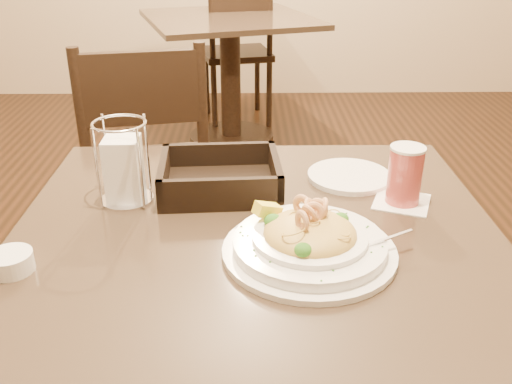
{
  "coord_description": "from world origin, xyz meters",
  "views": [
    {
      "loc": [
        -0.01,
        -0.89,
        1.27
      ],
      "look_at": [
        0.0,
        0.02,
        0.82
      ],
      "focal_mm": 40.0,
      "sensor_mm": 36.0,
      "label": 1
    }
  ],
  "objects_px": {
    "background_table": "(230,58)",
    "butter_ramekin": "(11,262)",
    "dining_chair_near": "(148,165)",
    "pasta_bowl": "(309,240)",
    "drink_glass": "(405,176)",
    "bread_basket": "(220,180)",
    "napkin_caddy": "(124,168)",
    "main_table": "(256,339)",
    "side_plate": "(349,176)",
    "dining_chair_far": "(238,48)"
  },
  "relations": [
    {
      "from": "pasta_bowl",
      "to": "napkin_caddy",
      "type": "xyz_separation_m",
      "value": [
        -0.35,
        0.21,
        0.05
      ]
    },
    {
      "from": "main_table",
      "to": "dining_chair_far",
      "type": "height_order",
      "value": "dining_chair_far"
    },
    {
      "from": "dining_chair_near",
      "to": "napkin_caddy",
      "type": "relative_size",
      "value": 5.49
    },
    {
      "from": "main_table",
      "to": "side_plate",
      "type": "bearing_deg",
      "value": 50.06
    },
    {
      "from": "main_table",
      "to": "drink_glass",
      "type": "relative_size",
      "value": 6.56
    },
    {
      "from": "dining_chair_near",
      "to": "pasta_bowl",
      "type": "relative_size",
      "value": 2.85
    },
    {
      "from": "dining_chair_near",
      "to": "drink_glass",
      "type": "distance_m",
      "value": 1.06
    },
    {
      "from": "background_table",
      "to": "napkin_caddy",
      "type": "height_order",
      "value": "napkin_caddy"
    },
    {
      "from": "background_table",
      "to": "bread_basket",
      "type": "relative_size",
      "value": 4.38
    },
    {
      "from": "butter_ramekin",
      "to": "pasta_bowl",
      "type": "bearing_deg",
      "value": 5.08
    },
    {
      "from": "main_table",
      "to": "dining_chair_far",
      "type": "bearing_deg",
      "value": 91.53
    },
    {
      "from": "pasta_bowl",
      "to": "bread_basket",
      "type": "relative_size",
      "value": 1.26
    },
    {
      "from": "background_table",
      "to": "butter_ramekin",
      "type": "bearing_deg",
      "value": -96.31
    },
    {
      "from": "napkin_caddy",
      "to": "dining_chair_near",
      "type": "bearing_deg",
      "value": 97.29
    },
    {
      "from": "drink_glass",
      "to": "napkin_caddy",
      "type": "relative_size",
      "value": 0.81
    },
    {
      "from": "drink_glass",
      "to": "dining_chair_near",
      "type": "bearing_deg",
      "value": 130.14
    },
    {
      "from": "butter_ramekin",
      "to": "drink_glass",
      "type": "bearing_deg",
      "value": 18.59
    },
    {
      "from": "background_table",
      "to": "drink_glass",
      "type": "bearing_deg",
      "value": -80.1
    },
    {
      "from": "main_table",
      "to": "side_plate",
      "type": "height_order",
      "value": "side_plate"
    },
    {
      "from": "main_table",
      "to": "pasta_bowl",
      "type": "xyz_separation_m",
      "value": [
        0.09,
        -0.06,
        0.26
      ]
    },
    {
      "from": "pasta_bowl",
      "to": "napkin_caddy",
      "type": "bearing_deg",
      "value": 149.04
    },
    {
      "from": "side_plate",
      "to": "butter_ramekin",
      "type": "distance_m",
      "value": 0.7
    },
    {
      "from": "dining_chair_near",
      "to": "pasta_bowl",
      "type": "distance_m",
      "value": 1.1
    },
    {
      "from": "butter_ramekin",
      "to": "dining_chair_far",
      "type": "bearing_deg",
      "value": 83.62
    },
    {
      "from": "main_table",
      "to": "background_table",
      "type": "height_order",
      "value": "same"
    },
    {
      "from": "side_plate",
      "to": "butter_ramekin",
      "type": "height_order",
      "value": "butter_ramekin"
    },
    {
      "from": "napkin_caddy",
      "to": "side_plate",
      "type": "relative_size",
      "value": 0.93
    },
    {
      "from": "napkin_caddy",
      "to": "bread_basket",
      "type": "bearing_deg",
      "value": 13.62
    },
    {
      "from": "napkin_caddy",
      "to": "side_plate",
      "type": "xyz_separation_m",
      "value": [
        0.47,
        0.1,
        -0.07
      ]
    },
    {
      "from": "bread_basket",
      "to": "napkin_caddy",
      "type": "distance_m",
      "value": 0.2
    },
    {
      "from": "pasta_bowl",
      "to": "bread_basket",
      "type": "xyz_separation_m",
      "value": [
        -0.16,
        0.25,
        -0.0
      ]
    },
    {
      "from": "main_table",
      "to": "butter_ramekin",
      "type": "height_order",
      "value": "butter_ramekin"
    },
    {
      "from": "main_table",
      "to": "pasta_bowl",
      "type": "bearing_deg",
      "value": -33.56
    },
    {
      "from": "dining_chair_far",
      "to": "drink_glass",
      "type": "distance_m",
      "value": 2.72
    },
    {
      "from": "background_table",
      "to": "pasta_bowl",
      "type": "bearing_deg",
      "value": -85.43
    },
    {
      "from": "napkin_caddy",
      "to": "main_table",
      "type": "bearing_deg",
      "value": -30.03
    },
    {
      "from": "napkin_caddy",
      "to": "pasta_bowl",
      "type": "bearing_deg",
      "value": -30.96
    },
    {
      "from": "drink_glass",
      "to": "side_plate",
      "type": "xyz_separation_m",
      "value": [
        -0.09,
        0.12,
        -0.05
      ]
    },
    {
      "from": "dining_chair_far",
      "to": "bread_basket",
      "type": "bearing_deg",
      "value": 78.63
    },
    {
      "from": "main_table",
      "to": "background_table",
      "type": "relative_size",
      "value": 0.8
    },
    {
      "from": "background_table",
      "to": "dining_chair_far",
      "type": "height_order",
      "value": "dining_chair_far"
    },
    {
      "from": "main_table",
      "to": "drink_glass",
      "type": "distance_m",
      "value": 0.44
    },
    {
      "from": "napkin_caddy",
      "to": "side_plate",
      "type": "height_order",
      "value": "napkin_caddy"
    },
    {
      "from": "dining_chair_near",
      "to": "pasta_bowl",
      "type": "bearing_deg",
      "value": 103.98
    },
    {
      "from": "drink_glass",
      "to": "side_plate",
      "type": "distance_m",
      "value": 0.16
    },
    {
      "from": "dining_chair_near",
      "to": "bread_basket",
      "type": "relative_size",
      "value": 3.6
    },
    {
      "from": "background_table",
      "to": "pasta_bowl",
      "type": "xyz_separation_m",
      "value": [
        0.2,
        -2.54,
        0.26
      ]
    },
    {
      "from": "dining_chair_near",
      "to": "napkin_caddy",
      "type": "distance_m",
      "value": 0.82
    },
    {
      "from": "drink_glass",
      "to": "dining_chair_far",
      "type": "bearing_deg",
      "value": 97.9
    },
    {
      "from": "background_table",
      "to": "napkin_caddy",
      "type": "distance_m",
      "value": 2.36
    }
  ]
}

